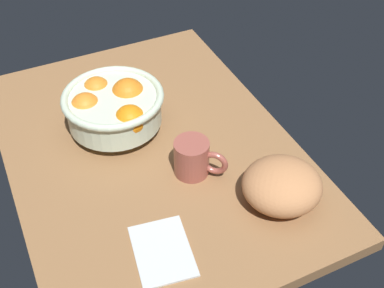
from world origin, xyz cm
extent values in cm
cube|color=olive|center=(0.00, 0.00, -1.50)|extent=(81.09, 58.36, 3.00)
cylinder|color=silver|center=(8.71, 4.43, 1.18)|extent=(9.38, 9.38, 2.36)
cylinder|color=silver|center=(8.71, 4.43, 5.61)|extent=(20.20, 20.20, 6.50)
torus|color=silver|center=(8.71, 4.43, 8.86)|extent=(21.80, 21.80, 1.60)
sphere|color=orange|center=(9.78, 10.16, 7.09)|extent=(6.59, 6.59, 6.59)
sphere|color=orange|center=(9.96, 0.61, 7.24)|extent=(7.48, 7.48, 7.48)
sphere|color=orange|center=(1.89, 3.13, 7.09)|extent=(6.62, 6.62, 6.62)
sphere|color=orange|center=(14.66, 6.24, 7.04)|extent=(6.32, 6.32, 6.32)
ellipsoid|color=#BE7E4F|center=(-24.55, -16.93, 4.21)|extent=(18.48, 19.00, 8.42)
cube|color=silver|center=(-25.83, 7.94, 0.42)|extent=(14.60, 11.62, 0.85)
cylinder|color=#9B4F42|center=(-10.37, -5.00, 3.88)|extent=(7.08, 7.08, 7.77)
torus|color=#9B4F42|center=(-13.66, -8.41, 3.88)|extent=(4.71, 4.83, 5.55)
camera|label=1|loc=(-73.76, 24.88, 72.99)|focal=46.50mm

